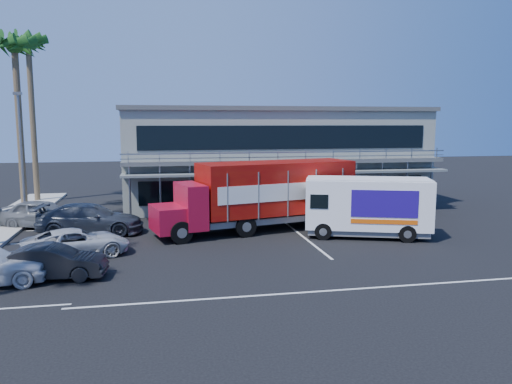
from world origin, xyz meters
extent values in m
plane|color=black|center=(0.00, 0.00, 0.00)|extent=(120.00, 120.00, 0.00)
cube|color=gray|center=(3.00, 15.00, 3.50)|extent=(22.00, 10.00, 7.00)
cube|color=#515454|center=(3.00, 15.00, 7.15)|extent=(22.40, 10.40, 0.30)
cube|color=#515454|center=(3.00, 9.40, 3.60)|extent=(22.00, 1.20, 0.25)
cube|color=gray|center=(3.00, 8.85, 4.10)|extent=(22.00, 0.08, 0.90)
cube|color=slate|center=(3.00, 9.10, 2.90)|extent=(22.00, 1.80, 0.15)
cube|color=black|center=(3.00, 9.98, 1.60)|extent=(20.00, 0.06, 1.60)
cube|color=black|center=(3.00, 9.98, 5.20)|extent=(20.00, 0.06, 1.60)
cylinder|color=brown|center=(-14.70, 13.00, 5.50)|extent=(0.44, 0.44, 11.00)
sphere|color=#134418|center=(-14.70, 13.00, 11.20)|extent=(1.10, 1.10, 1.10)
cylinder|color=brown|center=(-15.10, 18.50, 6.00)|extent=(0.44, 0.44, 12.00)
sphere|color=#134418|center=(-15.10, 18.50, 12.20)|extent=(1.10, 1.10, 1.10)
cylinder|color=gray|center=(-14.20, 11.00, 4.00)|extent=(0.14, 0.14, 8.00)
cube|color=gray|center=(-14.20, 11.00, 8.00)|extent=(0.50, 0.25, 0.18)
cube|color=#A70D28|center=(-5.23, 3.50, 1.13)|extent=(2.13, 2.84, 1.36)
cube|color=#A70D28|center=(-4.02, 3.79, 1.75)|extent=(1.76, 3.01, 2.37)
cube|color=black|center=(-4.02, 3.79, 2.43)|extent=(0.62, 2.35, 0.79)
cube|color=#981609|center=(1.03, 5.00, 2.48)|extent=(9.44, 4.86, 2.94)
cube|color=slate|center=(1.03, 5.00, 0.73)|extent=(9.35, 4.44, 0.34)
cube|color=white|center=(1.36, 3.62, 2.37)|extent=(8.09, 1.97, 0.96)
cube|color=white|center=(0.70, 6.38, 2.37)|extent=(8.09, 1.97, 0.96)
cylinder|color=black|center=(-4.61, 2.37, 0.59)|extent=(1.21, 0.55, 1.17)
cylinder|color=black|center=(-5.19, 4.78, 0.59)|extent=(1.21, 0.55, 1.17)
cylinder|color=black|center=(-1.09, 3.21, 0.59)|extent=(1.21, 0.55, 1.17)
cylinder|color=black|center=(-1.67, 5.63, 0.59)|extent=(1.21, 0.55, 1.17)
cylinder|color=black|center=(4.18, 4.48, 0.59)|extent=(1.21, 0.55, 1.17)
cylinder|color=black|center=(3.60, 6.89, 0.59)|extent=(1.21, 0.55, 1.17)
cube|color=white|center=(5.40, 2.00, 1.84)|extent=(6.99, 4.28, 2.65)
cube|color=slate|center=(5.40, 2.00, 0.38)|extent=(6.67, 3.98, 0.33)
cube|color=black|center=(2.29, 3.06, 2.13)|extent=(0.66, 1.78, 0.90)
cube|color=white|center=(5.40, 2.00, 3.19)|extent=(6.86, 4.20, 0.08)
cube|color=navy|center=(5.74, 0.67, 2.03)|extent=(3.23, 1.13, 1.42)
cube|color=navy|center=(6.49, 2.84, 2.03)|extent=(3.23, 1.13, 1.42)
cube|color=#F2590C|center=(5.74, 0.66, 1.09)|extent=(3.23, 1.12, 0.24)
cylinder|color=black|center=(2.84, 1.81, 0.45)|extent=(0.95, 0.56, 0.91)
cylinder|color=black|center=(3.49, 3.71, 0.45)|extent=(0.95, 0.56, 0.91)
cylinder|color=black|center=(6.96, 0.41, 0.45)|extent=(0.95, 0.56, 0.91)
cylinder|color=black|center=(7.60, 2.31, 0.45)|extent=(0.95, 0.56, 0.91)
imported|color=black|center=(-9.93, -2.50, 0.69)|extent=(4.27, 1.78, 1.37)
imported|color=silver|center=(-9.50, 0.80, 0.66)|extent=(5.23, 3.56, 1.33)
imported|color=#323843|center=(-9.50, 5.75, 0.84)|extent=(6.08, 3.14, 1.69)
imported|color=slate|center=(-12.50, 7.93, 0.84)|extent=(5.32, 3.74, 1.68)
camera|label=1|loc=(-5.69, -22.97, 6.21)|focal=35.00mm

